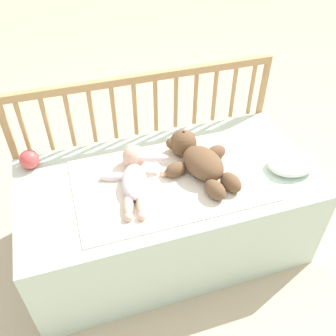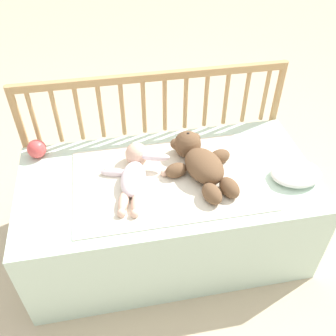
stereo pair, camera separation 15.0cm
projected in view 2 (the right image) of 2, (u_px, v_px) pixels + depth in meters
name	position (u px, v px, depth m)	size (l,w,h in m)	color
ground_plane	(168.00, 243.00, 2.02)	(12.00, 12.00, 0.00)	#C6B293
crib_mattress	(168.00, 213.00, 1.86)	(1.34, 0.68, 0.49)	silver
crib_rail	(155.00, 114.00, 1.89)	(1.34, 0.04, 0.82)	tan
blanket	(168.00, 180.00, 1.68)	(0.85, 0.53, 0.01)	silver
teddy_bear	(201.00, 162.00, 1.69)	(0.34, 0.44, 0.13)	brown
baby	(134.00, 172.00, 1.66)	(0.32, 0.40, 0.11)	white
toy_ball	(37.00, 149.00, 1.77)	(0.09, 0.09, 0.09)	#DB4C4C
small_pillow	(296.00, 174.00, 1.67)	(0.23, 0.18, 0.06)	white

